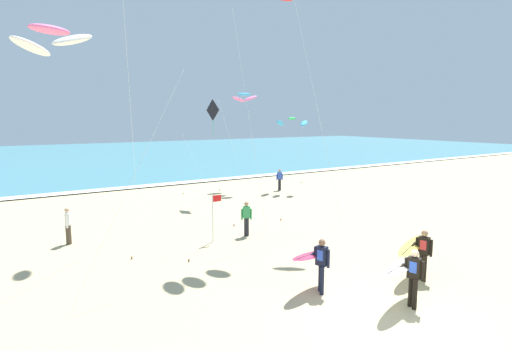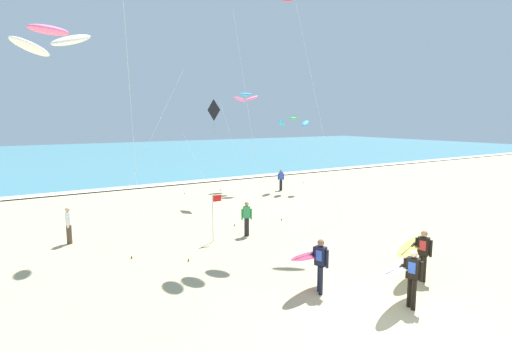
% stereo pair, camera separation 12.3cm
% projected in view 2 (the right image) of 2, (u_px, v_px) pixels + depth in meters
% --- Properties ---
extents(ground_plane, '(160.00, 160.00, 0.00)m').
position_uv_depth(ground_plane, '(389.00, 318.00, 10.80)').
color(ground_plane, tan).
extents(ocean_water, '(160.00, 60.00, 0.08)m').
position_uv_depth(ocean_water, '(76.00, 157.00, 55.95)').
color(ocean_water, teal).
rests_on(ocean_water, ground).
extents(shoreline_foam, '(160.00, 1.29, 0.01)m').
position_uv_depth(shoreline_foam, '(136.00, 187.00, 31.04)').
color(shoreline_foam, white).
rests_on(shoreline_foam, ocean_water).
extents(surfer_lead, '(2.40, 1.21, 1.71)m').
position_uv_depth(surfer_lead, '(407.00, 271.00, 11.30)').
color(surfer_lead, black).
rests_on(surfer_lead, ground).
extents(surfer_trailing, '(2.04, 1.16, 1.71)m').
position_uv_depth(surfer_trailing, '(316.00, 259.00, 12.29)').
color(surfer_trailing, black).
rests_on(surfer_trailing, ground).
extents(surfer_third, '(2.41, 1.27, 1.71)m').
position_uv_depth(surfer_third, '(418.00, 249.00, 13.25)').
color(surfer_third, black).
rests_on(surfer_third, ground).
extents(kite_diamond_charcoal_near, '(0.78, 4.32, 6.50)m').
position_uv_depth(kite_diamond_charcoal_near, '(213.00, 113.00, 24.98)').
color(kite_diamond_charcoal_near, black).
rests_on(kite_diamond_charcoal_near, ground).
extents(kite_arc_emerald_mid, '(3.85, 3.32, 5.41)m').
position_uv_depth(kite_arc_emerald_mid, '(293.00, 122.00, 29.41)').
color(kite_arc_emerald_mid, '#2D99DB').
rests_on(kite_arc_emerald_mid, ground).
extents(kite_arc_cobalt_far, '(2.77, 2.40, 7.21)m').
position_uv_depth(kite_arc_cobalt_far, '(246.00, 97.00, 30.03)').
color(kite_arc_cobalt_far, pink).
rests_on(kite_arc_cobalt_far, ground).
extents(kite_arc_rose_high, '(5.41, 3.51, 7.55)m').
position_uv_depth(kite_arc_rose_high, '(50.00, 40.00, 9.83)').
color(kite_arc_rose_high, white).
rests_on(kite_arc_rose_high, ground).
extents(bystander_white_top, '(0.26, 0.48, 1.59)m').
position_uv_depth(bystander_white_top, '(69.00, 225.00, 17.07)').
color(bystander_white_top, '#4C3D2D').
rests_on(bystander_white_top, ground).
extents(bystander_blue_top, '(0.47, 0.28, 1.59)m').
position_uv_depth(bystander_blue_top, '(281.00, 180.00, 29.85)').
color(bystander_blue_top, black).
rests_on(bystander_blue_top, ground).
extents(bystander_green_top, '(0.46, 0.30, 1.59)m').
position_uv_depth(bystander_green_top, '(247.00, 218.00, 18.23)').
color(bystander_green_top, black).
rests_on(bystander_green_top, ground).
extents(lifeguard_flag, '(0.44, 0.05, 2.10)m').
position_uv_depth(lifeguard_flag, '(214.00, 213.00, 17.32)').
color(lifeguard_flag, silver).
rests_on(lifeguard_flag, ground).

